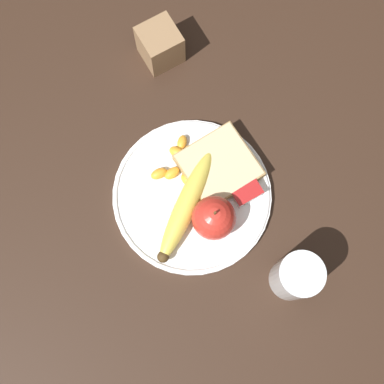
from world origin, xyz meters
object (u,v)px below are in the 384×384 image
object	(u,v)px
bread_slice	(219,166)
apple	(214,218)
banana	(186,206)
juice_glass	(295,277)
condiment_caddy	(160,45)
plate	(192,196)
fork	(188,203)
jam_packet	(245,191)

from	to	relation	value
bread_slice	apple	bearing A→B (deg)	53.93
banana	juice_glass	bearing A→B (deg)	115.71
condiment_caddy	apple	bearing A→B (deg)	76.40
bread_slice	plate	bearing A→B (deg)	16.42
apple	condiment_caddy	distance (m)	0.31
juice_glass	fork	size ratio (longest dim) A/B	0.60
plate	condiment_caddy	distance (m)	0.26
juice_glass	fork	world-z (taller)	juice_glass
fork	condiment_caddy	size ratio (longest dim) A/B	2.41
plate	bread_slice	distance (m)	0.06
fork	condiment_caddy	world-z (taller)	condiment_caddy
apple	jam_packet	bearing A→B (deg)	-166.76
bread_slice	banana	bearing A→B (deg)	22.11
plate	juice_glass	world-z (taller)	juice_glass
apple	banana	xyz separation A→B (m)	(0.03, -0.04, -0.02)
banana	plate	bearing A→B (deg)	-142.96
juice_glass	jam_packet	size ratio (longest dim) A/B	2.27
banana	jam_packet	xyz separation A→B (m)	(-0.09, 0.02, -0.01)
apple	condiment_caddy	world-z (taller)	apple
bread_slice	jam_packet	world-z (taller)	same
jam_packet	apple	bearing A→B (deg)	13.24
juice_glass	condiment_caddy	bearing A→B (deg)	-91.72
juice_glass	fork	distance (m)	0.20
apple	condiment_caddy	size ratio (longest dim) A/B	1.08
plate	jam_packet	xyz separation A→B (m)	(-0.08, 0.04, 0.01)
juice_glass	apple	xyz separation A→B (m)	(0.06, -0.14, -0.00)
fork	banana	bearing A→B (deg)	-120.77
bread_slice	jam_packet	xyz separation A→B (m)	(-0.02, 0.06, -0.00)
banana	bread_slice	distance (m)	0.08
fork	jam_packet	size ratio (longest dim) A/B	3.78
fork	jam_packet	distance (m)	0.09
juice_glass	bread_slice	world-z (taller)	juice_glass
plate	fork	xyz separation A→B (m)	(0.01, 0.01, 0.01)
fork	condiment_caddy	bearing A→B (deg)	86.79
plate	fork	world-z (taller)	fork
bread_slice	condiment_caddy	distance (m)	0.23
jam_packet	condiment_caddy	size ratio (longest dim) A/B	0.64
bread_slice	fork	bearing A→B (deg)	19.59
juice_glass	fork	bearing A→B (deg)	-66.91
bread_slice	jam_packet	size ratio (longest dim) A/B	2.52
juice_glass	jam_packet	xyz separation A→B (m)	(-0.01, -0.15, -0.03)
bread_slice	jam_packet	distance (m)	0.06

